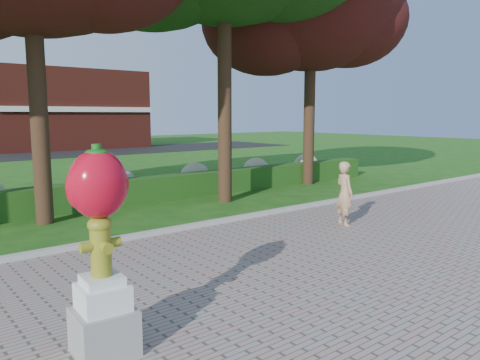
% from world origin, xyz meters
% --- Properties ---
extents(ground, '(100.00, 100.00, 0.00)m').
position_xyz_m(ground, '(0.00, 0.00, 0.00)').
color(ground, '#1A4F13').
rests_on(ground, ground).
extents(walkway, '(40.00, 14.00, 0.04)m').
position_xyz_m(walkway, '(0.00, -4.00, 0.02)').
color(walkway, gray).
rests_on(walkway, ground).
extents(curb, '(40.00, 0.18, 0.15)m').
position_xyz_m(curb, '(0.00, 3.00, 0.07)').
color(curb, '#ADADA5').
rests_on(curb, ground).
extents(lawn_hedge, '(24.00, 0.70, 0.80)m').
position_xyz_m(lawn_hedge, '(0.00, 7.00, 0.40)').
color(lawn_hedge, '#154513').
rests_on(lawn_hedge, ground).
extents(hydrangea_row, '(20.10, 1.10, 0.99)m').
position_xyz_m(hydrangea_row, '(0.57, 8.00, 0.55)').
color(hydrangea_row, '#9CA77F').
rests_on(hydrangea_row, ground).
extents(building_right, '(12.00, 8.00, 6.40)m').
position_xyz_m(building_right, '(8.00, 34.00, 3.20)').
color(building_right, maroon).
rests_on(building_right, ground).
extents(tree_far_right, '(7.88, 6.72, 10.21)m').
position_xyz_m(tree_far_right, '(8.40, 6.58, 6.97)').
color(tree_far_right, black).
rests_on(tree_far_right, ground).
extents(hydrant_sculpture, '(0.71, 0.70, 2.45)m').
position_xyz_m(hydrant_sculpture, '(-3.53, -1.45, 1.33)').
color(hydrant_sculpture, gray).
rests_on(hydrant_sculpture, walkway).
extents(woman, '(0.55, 0.68, 1.61)m').
position_xyz_m(woman, '(3.75, 0.87, 0.85)').
color(woman, tan).
rests_on(woman, walkway).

